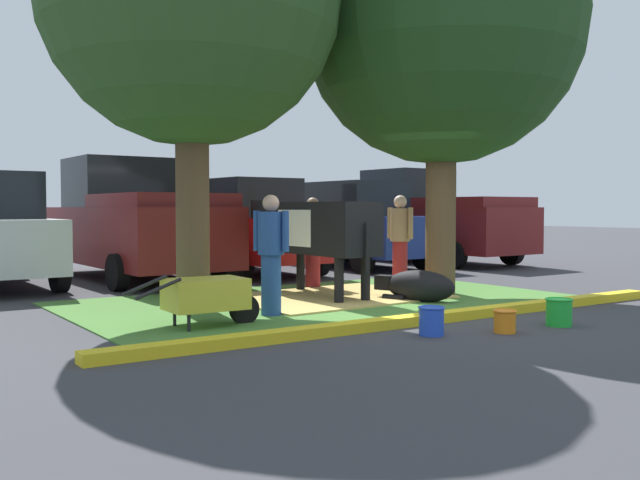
{
  "coord_description": "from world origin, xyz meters",
  "views": [
    {
      "loc": [
        -6.35,
        -7.1,
        1.4
      ],
      "look_at": [
        -0.07,
        2.15,
        0.9
      ],
      "focal_mm": 39.99,
      "sensor_mm": 36.0,
      "label": 1
    }
  ],
  "objects_px": {
    "calf_lying": "(418,286)",
    "person_handler": "(271,252)",
    "person_visitor_far": "(313,240)",
    "bucket_green": "(559,312)",
    "shade_tree_right": "(442,24)",
    "pickup_truck_black": "(134,223)",
    "person_visitor_near": "(400,239)",
    "pickup_truck_maroon": "(430,219)",
    "sedan_red": "(245,228)",
    "cow_holstein": "(314,229)",
    "bucket_orange": "(505,321)",
    "sedan_blue": "(354,226)",
    "bucket_blue": "(431,320)",
    "wheelbarrow": "(208,295)"
  },
  "relations": [
    {
      "from": "cow_holstein",
      "to": "sedan_red",
      "type": "distance_m",
      "value": 4.4
    },
    {
      "from": "sedan_blue",
      "to": "pickup_truck_maroon",
      "type": "relative_size",
      "value": 0.82
    },
    {
      "from": "person_visitor_far",
      "to": "pickup_truck_black",
      "type": "height_order",
      "value": "pickup_truck_black"
    },
    {
      "from": "bucket_blue",
      "to": "bucket_orange",
      "type": "height_order",
      "value": "bucket_blue"
    },
    {
      "from": "pickup_truck_maroon",
      "to": "sedan_blue",
      "type": "bearing_deg",
      "value": -176.3
    },
    {
      "from": "shade_tree_right",
      "to": "calf_lying",
      "type": "bearing_deg",
      "value": -152.15
    },
    {
      "from": "person_handler",
      "to": "bucket_orange",
      "type": "bearing_deg",
      "value": -58.12
    },
    {
      "from": "pickup_truck_maroon",
      "to": "person_visitor_near",
      "type": "bearing_deg",
      "value": -137.53
    },
    {
      "from": "person_handler",
      "to": "person_visitor_near",
      "type": "relative_size",
      "value": 0.97
    },
    {
      "from": "person_visitor_far",
      "to": "bucket_green",
      "type": "bearing_deg",
      "value": -86.76
    },
    {
      "from": "shade_tree_right",
      "to": "pickup_truck_black",
      "type": "height_order",
      "value": "shade_tree_right"
    },
    {
      "from": "person_visitor_far",
      "to": "person_visitor_near",
      "type": "bearing_deg",
      "value": -33.93
    },
    {
      "from": "person_visitor_near",
      "to": "pickup_truck_black",
      "type": "bearing_deg",
      "value": 126.89
    },
    {
      "from": "person_visitor_far",
      "to": "pickup_truck_black",
      "type": "bearing_deg",
      "value": 119.66
    },
    {
      "from": "calf_lying",
      "to": "sedan_blue",
      "type": "height_order",
      "value": "sedan_blue"
    },
    {
      "from": "shade_tree_right",
      "to": "bucket_green",
      "type": "distance_m",
      "value": 5.24
    },
    {
      "from": "sedan_blue",
      "to": "person_visitor_near",
      "type": "bearing_deg",
      "value": -117.08
    },
    {
      "from": "shade_tree_right",
      "to": "bucket_orange",
      "type": "distance_m",
      "value": 5.48
    },
    {
      "from": "cow_holstein",
      "to": "pickup_truck_maroon",
      "type": "distance_m",
      "value": 7.89
    },
    {
      "from": "cow_holstein",
      "to": "bucket_blue",
      "type": "height_order",
      "value": "cow_holstein"
    },
    {
      "from": "sedan_blue",
      "to": "pickup_truck_maroon",
      "type": "xyz_separation_m",
      "value": [
        2.57,
        0.17,
        0.13
      ]
    },
    {
      "from": "cow_holstein",
      "to": "sedan_red",
      "type": "relative_size",
      "value": 0.71
    },
    {
      "from": "cow_holstein",
      "to": "sedan_red",
      "type": "bearing_deg",
      "value": 75.91
    },
    {
      "from": "pickup_truck_black",
      "to": "pickup_truck_maroon",
      "type": "height_order",
      "value": "same"
    },
    {
      "from": "person_handler",
      "to": "person_visitor_near",
      "type": "xyz_separation_m",
      "value": [
        3.44,
        1.47,
        0.03
      ]
    },
    {
      "from": "bucket_green",
      "to": "calf_lying",
      "type": "bearing_deg",
      "value": 88.55
    },
    {
      "from": "shade_tree_right",
      "to": "sedan_blue",
      "type": "bearing_deg",
      "value": 67.59
    },
    {
      "from": "bucket_green",
      "to": "sedan_red",
      "type": "bearing_deg",
      "value": 88.81
    },
    {
      "from": "bucket_blue",
      "to": "person_handler",
      "type": "bearing_deg",
      "value": 109.55
    },
    {
      "from": "person_visitor_near",
      "to": "bucket_orange",
      "type": "xyz_separation_m",
      "value": [
        -1.87,
        -3.99,
        -0.74
      ]
    },
    {
      "from": "bucket_green",
      "to": "sedan_blue",
      "type": "bearing_deg",
      "value": 69.29
    },
    {
      "from": "bucket_orange",
      "to": "sedan_red",
      "type": "relative_size",
      "value": 0.06
    },
    {
      "from": "calf_lying",
      "to": "person_handler",
      "type": "distance_m",
      "value": 2.6
    },
    {
      "from": "calf_lying",
      "to": "person_visitor_far",
      "type": "xyz_separation_m",
      "value": [
        -0.34,
        2.33,
        0.61
      ]
    },
    {
      "from": "cow_holstein",
      "to": "person_visitor_far",
      "type": "xyz_separation_m",
      "value": [
        0.62,
        0.98,
        -0.23
      ]
    },
    {
      "from": "calf_lying",
      "to": "sedan_red",
      "type": "xyz_separation_m",
      "value": [
        0.1,
        5.61,
        0.75
      ]
    },
    {
      "from": "bucket_green",
      "to": "sedan_blue",
      "type": "distance_m",
      "value": 8.74
    },
    {
      "from": "sedan_red",
      "to": "calf_lying",
      "type": "bearing_deg",
      "value": -91.07
    },
    {
      "from": "person_visitor_near",
      "to": "cow_holstein",
      "type": "bearing_deg",
      "value": -175.76
    },
    {
      "from": "person_visitor_near",
      "to": "wheelbarrow",
      "type": "relative_size",
      "value": 1.01
    },
    {
      "from": "pickup_truck_black",
      "to": "wheelbarrow",
      "type": "bearing_deg",
      "value": -101.94
    },
    {
      "from": "bucket_green",
      "to": "sedan_red",
      "type": "relative_size",
      "value": 0.07
    },
    {
      "from": "pickup_truck_black",
      "to": "bucket_orange",
      "type": "bearing_deg",
      "value": -80.82
    },
    {
      "from": "cow_holstein",
      "to": "pickup_truck_maroon",
      "type": "bearing_deg",
      "value": 33.98
    },
    {
      "from": "shade_tree_right",
      "to": "person_visitor_near",
      "type": "relative_size",
      "value": 4.07
    },
    {
      "from": "person_handler",
      "to": "person_visitor_far",
      "type": "distance_m",
      "value": 3.18
    },
    {
      "from": "calf_lying",
      "to": "person_handler",
      "type": "height_order",
      "value": "person_handler"
    },
    {
      "from": "person_visitor_near",
      "to": "pickup_truck_maroon",
      "type": "distance_m",
      "value": 6.33
    },
    {
      "from": "person_handler",
      "to": "pickup_truck_black",
      "type": "distance_m",
      "value": 5.75
    },
    {
      "from": "person_handler",
      "to": "bucket_orange",
      "type": "height_order",
      "value": "person_handler"
    }
  ]
}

